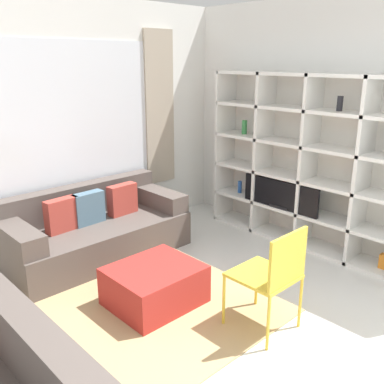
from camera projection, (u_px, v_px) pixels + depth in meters
wall_back at (56, 127)px, 4.55m from camera, size 5.60×0.11×2.70m
wall_right at (307, 123)px, 4.87m from camera, size 0.07×4.45×2.70m
area_rug at (94, 323)px, 3.46m from camera, size 2.83×2.15×0.01m
shelving_unit at (310, 163)px, 4.74m from camera, size 0.37×2.52×1.92m
couch_main at (95, 231)px, 4.60m from camera, size 1.92×0.87×0.74m
ottoman at (155, 286)px, 3.70m from camera, size 0.74×0.64×0.35m
folding_chair at (273, 272)px, 3.23m from camera, size 0.44×0.46×0.86m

